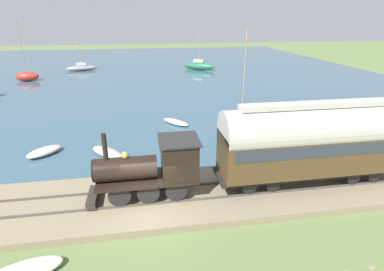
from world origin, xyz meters
The scene contains 12 objects.
ground_plane centered at (0.00, 0.00, 0.00)m, with size 200.00×200.00×0.00m, color #607542.
harbor_water centered at (44.02, 0.00, 0.00)m, with size 80.00×80.00×0.01m.
rail_embankment centered at (1.15, 0.00, 0.18)m, with size 5.14×56.00×0.47m.
steam_locomotive centered at (1.15, -0.37, 2.14)m, with size 2.04×5.52×3.48m.
passenger_coach centered at (1.15, -8.63, 2.92)m, with size 2.40×10.18×4.48m.
sailboat_red centered at (36.02, 16.92, 0.72)m, with size 1.72×3.41×8.60m.
sailboat_brown centered at (10.71, -8.02, 0.68)m, with size 2.72×3.75×8.22m.
sailboat_green centered at (41.83, -10.28, 0.75)m, with size 4.71×5.83×6.42m.
sailboat_gray centered at (44.43, 10.54, 0.52)m, with size 2.82×5.48×5.21m.
rowboat_mid_harbor centered at (8.13, 6.99, 0.26)m, with size 2.46×2.50×0.51m.
rowboat_far_out centered at (7.45, 2.69, 0.20)m, with size 2.91×2.79×0.38m.
rowboat_near_shore centered at (13.06, -2.73, 0.19)m, with size 2.78×2.54×0.36m.
Camera 1 is at (-12.09, -0.00, 8.91)m, focal length 28.00 mm.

